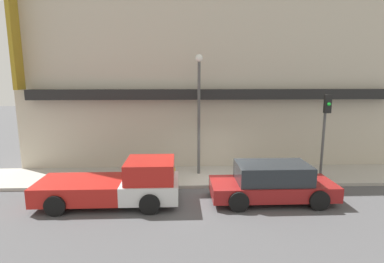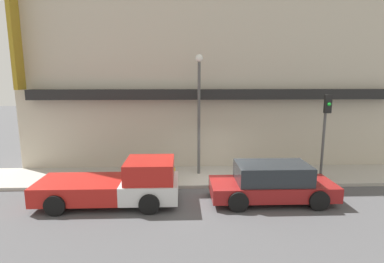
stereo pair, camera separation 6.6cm
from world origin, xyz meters
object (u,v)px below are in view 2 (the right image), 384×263
object	(u,v)px
pickup_truck	(119,184)
street_lamp	(199,101)
fire_hydrant	(174,174)
traffic_light	(325,123)
parked_car	(272,183)

from	to	relation	value
pickup_truck	street_lamp	world-z (taller)	street_lamp
fire_hydrant	street_lamp	distance (m)	3.63
fire_hydrant	traffic_light	bearing A→B (deg)	-1.09
fire_hydrant	traffic_light	size ratio (longest dim) A/B	0.17
fire_hydrant	street_lamp	size ratio (longest dim) A/B	0.12
pickup_truck	traffic_light	bearing A→B (deg)	10.48
pickup_truck	street_lamp	bearing A→B (deg)	42.01
pickup_truck	fire_hydrant	distance (m)	2.88
pickup_truck	fire_hydrant	xyz separation A→B (m)	(2.06, 2.00, -0.29)
pickup_truck	street_lamp	xyz separation A→B (m)	(3.27, 3.10, 2.95)
parked_car	fire_hydrant	world-z (taller)	parked_car
parked_car	fire_hydrant	xyz separation A→B (m)	(-3.90, 2.00, -0.27)
pickup_truck	fire_hydrant	size ratio (longest dim) A/B	8.08
pickup_truck	traffic_light	distance (m)	9.27
pickup_truck	parked_car	world-z (taller)	pickup_truck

